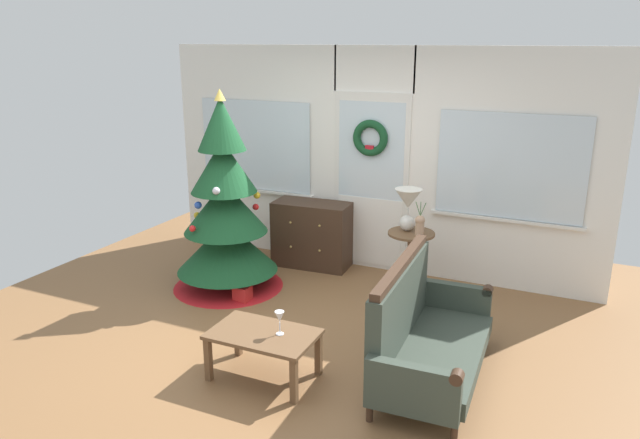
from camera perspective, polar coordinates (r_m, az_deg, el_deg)
name	(u,v)px	position (r m, az deg, el deg)	size (l,w,h in m)	color
ground_plane	(289,341)	(5.53, -2.93, -11.42)	(6.76, 6.76, 0.00)	brown
back_wall_with_door	(372,160)	(6.91, 5.01, 5.64)	(5.20, 0.19, 2.55)	white
christmas_tree	(225,216)	(6.46, -8.98, 0.31)	(1.20, 1.20, 2.14)	#4C331E
dresser_cabinet	(312,234)	(7.11, -0.77, -1.41)	(0.93, 0.49, 0.78)	#3D281C
settee_sofa	(422,333)	(4.91, 9.67, -10.58)	(0.78, 1.63, 0.96)	#3D281C
side_table	(411,251)	(6.27, 8.60, -3.03)	(0.50, 0.48, 0.72)	brown
table_lamp	(408,204)	(6.18, 8.37, 1.48)	(0.28, 0.28, 0.44)	silver
flower_vase	(420,224)	(6.09, 9.47, -0.44)	(0.11, 0.10, 0.35)	tan
coffee_table	(263,339)	(4.85, -5.41, -11.25)	(0.84, 0.53, 0.40)	brown
wine_glass	(280,318)	(4.73, -3.86, -9.30)	(0.08, 0.08, 0.20)	silver
gift_box	(242,294)	(6.31, -7.38, -7.00)	(0.16, 0.15, 0.16)	red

